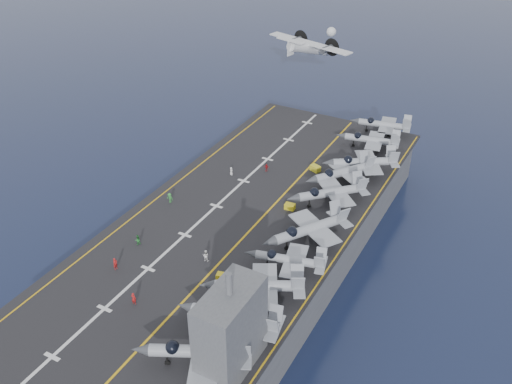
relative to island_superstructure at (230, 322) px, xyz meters
The scene contains 29 objects.
ground 38.02m from the island_superstructure, 116.57° to the left, with size 500.00×500.00×0.00m, color #142135.
hull 35.94m from the island_superstructure, 116.57° to the left, with size 36.00×90.00×10.00m, color #56595E.
flight_deck 34.41m from the island_superstructure, 116.57° to the left, with size 38.00×92.00×0.40m, color black.
foul_line 33.17m from the island_superstructure, 111.80° to the left, with size 0.35×90.00×0.02m, color gold.
landing_centerline 37.38m from the island_superstructure, 124.99° to the left, with size 0.50×90.00×0.02m, color silver.
deck_edge_port 44.50m from the island_superstructure, 136.85° to the left, with size 0.25×90.00×0.02m, color gold.
deck_edge_stbd 31.12m from the island_superstructure, 83.35° to the left, with size 0.25×90.00×0.02m, color gold.
island_superstructure is the anchor object (origin of this frame).
fighter_jet_0 6.25m from the island_superstructure, 150.21° to the right, with size 18.14×15.85×5.28m, color #969EA6, non-canonical shape.
fighter_jet_1 7.57m from the island_superstructure, 115.80° to the left, with size 16.29×12.34×5.13m, color gray, non-canonical shape.
fighter_jet_2 13.53m from the island_superstructure, 102.52° to the left, with size 18.13×16.02×5.27m, color #98A1A8, non-canonical shape.
fighter_jet_3 20.88m from the island_superstructure, 94.45° to the left, with size 14.47×11.34×4.44m, color #A0A7AF, non-canonical shape.
fighter_jet_4 28.80m from the island_superstructure, 93.82° to the left, with size 17.42×18.98×5.48m, color #959DA5, non-canonical shape.
fighter_jet_5 41.03m from the island_superstructure, 94.38° to the left, with size 17.71×17.65×5.21m, color gray, non-canonical shape.
fighter_jet_6 48.93m from the island_superstructure, 94.62° to the left, with size 16.56×17.68×5.11m, color #969EA6, non-canonical shape.
fighter_jet_7 54.47m from the island_superstructure, 91.78° to the left, with size 17.97×16.38×5.19m, color #939CA3, non-canonical shape.
fighter_jet_8 64.81m from the island_superstructure, 93.30° to the left, with size 14.85×11.26×4.67m, color #9EA4AD, non-canonical shape.
tow_cart_a 17.83m from the island_superstructure, 125.51° to the left, with size 2.00×1.54×1.07m, color gold, non-canonical shape.
tow_cart_b 37.25m from the island_superstructure, 104.09° to the left, with size 1.87×1.29×1.07m, color gold, non-canonical shape.
tow_cart_c 51.79m from the island_superstructure, 101.67° to the left, with size 2.30×1.90×1.18m, color gold, non-canonical shape.
crew_1 27.22m from the island_superstructure, 163.28° to the left, with size 0.96×1.32×2.05m, color #B21919.
crew_2 30.61m from the island_superstructure, 151.58° to the left, with size 1.17×1.29×1.79m, color #268C33.
crew_3 40.25m from the island_superstructure, 137.12° to the left, with size 1.16×0.79×1.91m, color green.
crew_4 49.77m from the island_superstructure, 112.58° to the left, with size 1.03×0.75×1.61m, color red.
crew_5 48.05m from the island_superstructure, 120.71° to the left, with size 1.04×1.20×1.68m, color silver.
crew_6 19.27m from the island_superstructure, behind, with size 1.33×1.00×2.02m, color #B21919.
crew_7 22.33m from the island_superstructure, 131.61° to the left, with size 1.39×1.11×2.03m, color white.
transport_plane 89.80m from the island_superstructure, 108.14° to the left, with size 27.33×21.91×5.66m, color silver, non-canonical shape.
fighter_jet_9 73.27m from the island_superstructure, 92.92° to the left, with size 14.85×11.26×4.67m, color #9EA4AD, non-canonical shape.
Camera 1 is at (41.40, -72.01, 67.53)m, focal length 40.00 mm.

